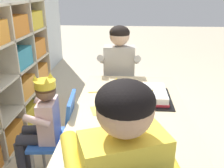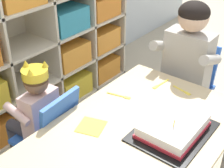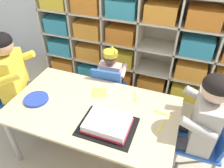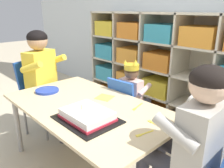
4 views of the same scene
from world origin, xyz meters
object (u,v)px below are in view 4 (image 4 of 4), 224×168
fork_near_child_seat (137,107)px  fork_scattered_mid_table (155,124)px  classroom_chair_adult_side (38,89)px  activity_table (87,112)px  fork_near_cake_tray (144,134)px  paper_plate_stack (47,90)px  classroom_chair_blue (126,107)px  guest_at_table_side (191,134)px  adult_helper_seated (46,72)px  child_with_crown (134,91)px  birthday_cake_on_tray (87,116)px

fork_near_child_seat → fork_scattered_mid_table: size_ratio=1.00×
classroom_chair_adult_side → fork_scattered_mid_table: size_ratio=5.26×
activity_table → fork_near_child_seat: bearing=41.3°
fork_scattered_mid_table → fork_near_cake_tray: same height
activity_table → paper_plate_stack: 0.49m
classroom_chair_blue → fork_near_cake_tray: bearing=135.7°
fork_near_child_seat → activity_table: bearing=117.8°
guest_at_table_side → fork_scattered_mid_table: 0.25m
activity_table → adult_helper_seated: 0.75m
guest_at_table_side → classroom_chair_adult_side: bearing=-87.0°
adult_helper_seated → fork_near_child_seat: 1.04m
classroom_chair_adult_side → fork_near_cake_tray: (1.40, -0.02, 0.10)m
guest_at_table_side → fork_scattered_mid_table: size_ratio=6.92×
paper_plate_stack → child_with_crown: bearing=58.3°
classroom_chair_adult_side → guest_at_table_side: 1.64m
child_with_crown → paper_plate_stack: size_ratio=4.09×
fork_near_child_seat → guest_at_table_side: bearing=-119.2°
guest_at_table_side → birthday_cake_on_tray: (-0.59, -0.25, -0.02)m
birthday_cake_on_tray → fork_near_child_seat: bearing=76.3°
fork_near_cake_tray → paper_plate_stack: bearing=106.9°
classroom_chair_blue → guest_at_table_side: 0.94m
fork_scattered_mid_table → fork_near_cake_tray: (0.02, -0.14, 0.00)m
activity_table → classroom_chair_adult_side: (-0.85, 0.01, -0.04)m
classroom_chair_blue → guest_at_table_side: guest_at_table_side is taller
guest_at_table_side → birthday_cake_on_tray: guest_at_table_side is taller
guest_at_table_side → adult_helper_seated: bearing=-88.4°
guest_at_table_side → fork_near_child_seat: size_ratio=6.95×
child_with_crown → fork_near_child_seat: child_with_crown is taller
activity_table → fork_near_cake_tray: 0.56m
fork_scattered_mid_table → birthday_cake_on_tray: bearing=-134.4°
activity_table → adult_helper_seated: (-0.73, 0.05, 0.15)m
classroom_chair_blue → classroom_chair_adult_side: classroom_chair_adult_side is taller
fork_near_cake_tray → child_with_crown: bearing=58.2°
paper_plate_stack → fork_near_cake_tray: paper_plate_stack is taller
classroom_chair_adult_side → fork_near_cake_tray: 1.40m
birthday_cake_on_tray → fork_scattered_mid_table: size_ratio=2.78×
birthday_cake_on_tray → paper_plate_stack: size_ratio=2.02×
adult_helper_seated → guest_at_table_side: (1.51, 0.06, -0.05)m
adult_helper_seated → fork_near_child_seat: size_ratio=7.35×
guest_at_table_side → birthday_cake_on_tray: 0.64m
adult_helper_seated → birthday_cake_on_tray: adult_helper_seated is taller
activity_table → child_with_crown: 0.60m
fork_near_child_seat → child_with_crown: bearing=30.8°
child_with_crown → birthday_cake_on_tray: bearing=103.6°
classroom_chair_adult_side → fork_scattered_mid_table: (1.38, 0.13, 0.10)m
child_with_crown → fork_near_cake_tray: (0.61, -0.61, 0.06)m
adult_helper_seated → fork_near_child_seat: adult_helper_seated is taller
guest_at_table_side → activity_table: bearing=-82.7°
birthday_cake_on_tray → fork_near_child_seat: 0.40m
classroom_chair_adult_side → paper_plate_stack: size_ratio=3.83×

